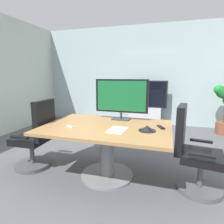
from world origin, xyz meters
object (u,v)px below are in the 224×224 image
at_px(office_chair_left, 36,140).
at_px(office_chair_right, 194,156).
at_px(wall_display_unit, 145,111).
at_px(conference_phone, 147,128).
at_px(conference_table, 107,139).
at_px(remote_control, 161,127).
at_px(tv_monitor, 121,97).

xyz_separation_m(office_chair_left, office_chair_right, (2.30, 0.08, 0.00)).
height_order(office_chair_left, wall_display_unit, wall_display_unit).
relative_size(wall_display_unit, conference_phone, 5.95).
bearing_deg(office_chair_left, wall_display_unit, 154.49).
bearing_deg(office_chair_right, conference_table, 98.42).
relative_size(conference_phone, remote_control, 1.29).
relative_size(tv_monitor, remote_control, 4.94).
distance_m(conference_phone, remote_control, 0.25).
distance_m(office_chair_left, office_chair_right, 2.30).
bearing_deg(office_chair_left, conference_phone, 87.36).
xyz_separation_m(office_chair_right, tv_monitor, (-1.05, 0.43, 0.66)).
xyz_separation_m(office_chair_right, wall_display_unit, (-0.98, 2.98, -0.01)).
bearing_deg(tv_monitor, office_chair_left, -157.81).
distance_m(tv_monitor, remote_control, 0.79).
xyz_separation_m(conference_table, office_chair_left, (-1.15, -0.07, -0.10)).
xyz_separation_m(office_chair_right, remote_control, (-0.42, 0.10, 0.31)).
bearing_deg(office_chair_left, remote_control, 93.37).
relative_size(conference_table, tv_monitor, 2.08).
distance_m(conference_table, office_chair_right, 1.15).
xyz_separation_m(wall_display_unit, conference_phone, (0.40, -3.07, 0.35)).
relative_size(office_chair_right, wall_display_unit, 0.83).
bearing_deg(wall_display_unit, office_chair_right, -71.84).
bearing_deg(tv_monitor, conference_table, -102.29).
height_order(office_chair_left, remote_control, office_chair_left).
relative_size(conference_table, wall_display_unit, 1.33).
xyz_separation_m(conference_table, wall_display_unit, (0.17, 2.99, -0.12)).
bearing_deg(tv_monitor, wall_display_unit, 88.29).
distance_m(office_chair_left, wall_display_unit, 3.33).
height_order(tv_monitor, wall_display_unit, tv_monitor).
xyz_separation_m(office_chair_left, wall_display_unit, (1.32, 3.06, -0.01)).
bearing_deg(conference_phone, tv_monitor, 132.15).
bearing_deg(office_chair_left, conference_table, 91.16).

